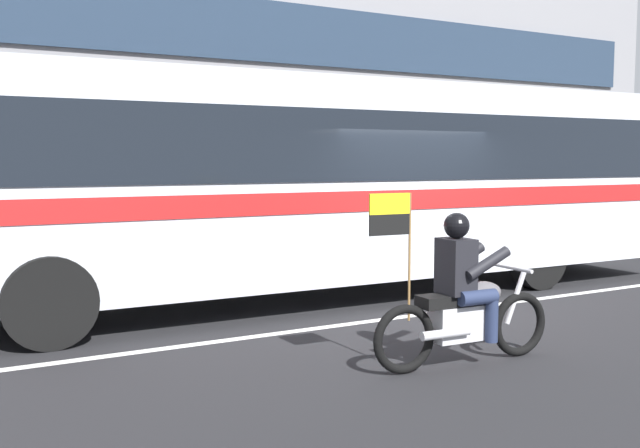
{
  "coord_description": "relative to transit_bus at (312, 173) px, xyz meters",
  "views": [
    {
      "loc": [
        -6.09,
        -8.2,
        2.1
      ],
      "look_at": [
        -2.1,
        -1.1,
        1.35
      ],
      "focal_mm": 40.01,
      "sensor_mm": 36.0,
      "label": 1
    }
  ],
  "objects": [
    {
      "name": "sidewalk_curb",
      "position": [
        0.94,
        3.91,
        -1.81
      ],
      "size": [
        28.0,
        3.8,
        0.15
      ],
      "primitive_type": "cube",
      "color": "#A39E93",
      "rests_on": "ground_plane"
    },
    {
      "name": "lane_center_stripe",
      "position": [
        0.94,
        -1.79,
        -1.88
      ],
      "size": [
        26.6,
        0.14,
        0.01
      ],
      "primitive_type": "cube",
      "color": "silver",
      "rests_on": "ground_plane"
    },
    {
      "name": "ground_plane",
      "position": [
        0.94,
        -1.19,
        -1.88
      ],
      "size": [
        60.0,
        60.0,
        0.0
      ],
      "primitive_type": "plane",
      "color": "black"
    },
    {
      "name": "motorcycle_with_rider",
      "position": [
        -0.39,
        -3.89,
        -1.22
      ],
      "size": [
        2.19,
        0.64,
        1.78
      ],
      "color": "black",
      "rests_on": "ground_plane"
    },
    {
      "name": "fire_hydrant",
      "position": [
        -2.19,
        2.7,
        -1.37
      ],
      "size": [
        0.22,
        0.3,
        0.75
      ],
      "color": "gold",
      "rests_on": "sidewalk_curb"
    },
    {
      "name": "transit_bus",
      "position": [
        0.0,
        0.0,
        0.0
      ],
      "size": [
        12.83,
        2.82,
        3.22
      ],
      "color": "silver",
      "rests_on": "ground_plane"
    }
  ]
}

